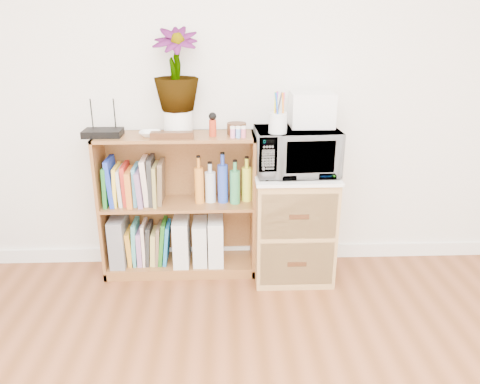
{
  "coord_description": "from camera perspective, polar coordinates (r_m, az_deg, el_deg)",
  "views": [
    {
      "loc": [
        -0.05,
        -0.77,
        1.62
      ],
      "look_at": [
        0.05,
        1.95,
        0.62
      ],
      "focal_mm": 35.0,
      "sensor_mm": 36.0,
      "label": 1
    }
  ],
  "objects": [
    {
      "name": "magazine_holder_mid",
      "position": [
        3.19,
        -4.85,
        -6.01
      ],
      "size": [
        0.09,
        0.23,
        0.29
      ],
      "primitive_type": "cube",
      "color": "silver",
      "rests_on": "bookshelf"
    },
    {
      "name": "liquor_bottles",
      "position": [
        3.03,
        -1.3,
        1.39
      ],
      "size": [
        0.45,
        0.07,
        0.32
      ],
      "color": "orange",
      "rests_on": "bookshelf"
    },
    {
      "name": "microwave",
      "position": [
        2.92,
        6.87,
        4.94
      ],
      "size": [
        0.52,
        0.37,
        0.28
      ],
      "primitive_type": "imported",
      "rotation": [
        0.0,
        0.0,
        0.05
      ],
      "color": "white",
      "rests_on": "wicker_unit"
    },
    {
      "name": "router",
      "position": [
        3.01,
        -16.37,
        6.93
      ],
      "size": [
        0.23,
        0.16,
        0.04
      ],
      "primitive_type": "cube",
      "color": "black",
      "rests_on": "bookshelf"
    },
    {
      "name": "lower_books",
      "position": [
        3.24,
        -11.04,
        -6.16
      ],
      "size": [
        0.29,
        0.19,
        0.3
      ],
      "color": "orange",
      "rests_on": "bookshelf"
    },
    {
      "name": "trinket_box",
      "position": [
        2.86,
        -8.27,
        6.85
      ],
      "size": [
        0.26,
        0.06,
        0.04
      ],
      "primitive_type": "cube",
      "color": "#3C2210",
      "rests_on": "bookshelf"
    },
    {
      "name": "cookbooks",
      "position": [
        3.09,
        -12.68,
        1.05
      ],
      "size": [
        0.38,
        0.2,
        0.31
      ],
      "color": "#1B6825",
      "rests_on": "bookshelf"
    },
    {
      "name": "skirting_board",
      "position": [
        3.4,
        -1.02,
        -7.37
      ],
      "size": [
        4.0,
        0.02,
        0.1
      ],
      "primitive_type": "cube",
      "color": "white",
      "rests_on": "ground"
    },
    {
      "name": "paint_jars",
      "position": [
        2.86,
        -0.23,
        7.15
      ],
      "size": [
        0.1,
        0.04,
        0.05
      ],
      "primitive_type": "cube",
      "color": "pink",
      "rests_on": "bookshelf"
    },
    {
      "name": "magazine_holder_right",
      "position": [
        3.18,
        -2.95,
        -5.81
      ],
      "size": [
        0.1,
        0.25,
        0.31
      ],
      "primitive_type": "cube",
      "color": "silver",
      "rests_on": "bookshelf"
    },
    {
      "name": "small_appliance",
      "position": [
        2.96,
        8.73,
        9.91
      ],
      "size": [
        0.26,
        0.22,
        0.21
      ],
      "primitive_type": "cube",
      "color": "white",
      "rests_on": "microwave"
    },
    {
      "name": "potted_plant",
      "position": [
        2.92,
        -7.84,
        14.57
      ],
      "size": [
        0.27,
        0.27,
        0.49
      ],
      "primitive_type": "imported",
      "color": "#2F752F",
      "rests_on": "plant_pot"
    },
    {
      "name": "bookshelf",
      "position": [
        3.1,
        -7.49,
        -1.65
      ],
      "size": [
        1.0,
        0.3,
        0.95
      ],
      "primitive_type": "cube",
      "color": "brown",
      "rests_on": "ground"
    },
    {
      "name": "wicker_unit",
      "position": [
        3.1,
        6.45,
        -4.12
      ],
      "size": [
        0.5,
        0.45,
        0.7
      ],
      "primitive_type": "cube",
      "color": "#9E7542",
      "rests_on": "ground"
    },
    {
      "name": "magazine_holder_left",
      "position": [
        3.19,
        -7.13,
        -5.81
      ],
      "size": [
        0.1,
        0.26,
        0.32
      ],
      "primitive_type": "cube",
      "color": "silver",
      "rests_on": "bookshelf"
    },
    {
      "name": "white_bowl",
      "position": [
        2.95,
        -10.93,
        6.99
      ],
      "size": [
        0.13,
        0.13,
        0.03
      ],
      "primitive_type": "imported",
      "color": "white",
      "rests_on": "bookshelf"
    },
    {
      "name": "file_box",
      "position": [
        3.26,
        -14.47,
        -5.62
      ],
      "size": [
        0.1,
        0.26,
        0.33
      ],
      "primitive_type": "cube",
      "color": "slate",
      "rests_on": "bookshelf"
    },
    {
      "name": "plant_pot",
      "position": [
        2.96,
        -7.55,
        8.41
      ],
      "size": [
        0.18,
        0.18,
        0.15
      ],
      "primitive_type": "cylinder",
      "color": "white",
      "rests_on": "bookshelf"
    },
    {
      "name": "kokeshi_doll",
      "position": [
        2.9,
        -3.34,
        7.79
      ],
      "size": [
        0.04,
        0.04,
        0.1
      ],
      "primitive_type": "cylinder",
      "color": "#AF2E15",
      "rests_on": "bookshelf"
    },
    {
      "name": "wooden_bowl",
      "position": [
        2.95,
        -0.42,
        7.74
      ],
      "size": [
        0.12,
        0.12,
        0.07
      ],
      "primitive_type": "cylinder",
      "color": "#33170E",
      "rests_on": "bookshelf"
    },
    {
      "name": "pen_cup",
      "position": [
        2.77,
        4.63,
        8.39
      ],
      "size": [
        0.11,
        0.11,
        0.12
      ],
      "primitive_type": "cylinder",
      "color": "silver",
      "rests_on": "microwave"
    }
  ]
}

